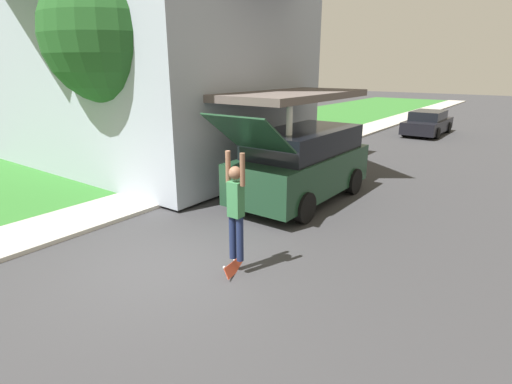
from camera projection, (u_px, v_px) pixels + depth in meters
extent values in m
plane|color=#333335|center=(166.00, 266.00, 7.69)|extent=(120.00, 120.00, 0.00)
cube|color=#2D6B28|center=(147.00, 157.00, 16.82)|extent=(10.00, 80.00, 0.08)
cube|color=#ADA89E|center=(226.00, 173.00, 14.32)|extent=(1.80, 80.00, 0.10)
cube|color=#99A3B2|center=(150.00, 80.00, 15.37)|extent=(10.63, 7.47, 6.24)
cube|color=#5B514C|center=(292.00, 95.00, 11.82)|extent=(2.60, 5.23, 0.20)
cylinder|color=silver|center=(288.00, 159.00, 10.20)|extent=(0.16, 0.16, 2.70)
cylinder|color=brown|center=(122.00, 133.00, 12.14)|extent=(0.36, 0.36, 3.37)
sphere|color=#1E4C1E|center=(113.00, 36.00, 11.31)|extent=(3.90, 3.90, 3.90)
cube|color=#193823|center=(302.00, 172.00, 11.29)|extent=(2.00, 4.75, 1.07)
cube|color=black|center=(305.00, 141.00, 11.12)|extent=(1.84, 3.71, 0.67)
cylinder|color=black|center=(298.00, 172.00, 13.10)|extent=(0.24, 0.78, 0.78)
cylinder|color=black|center=(353.00, 181.00, 12.01)|extent=(0.24, 0.78, 0.78)
cylinder|color=black|center=(243.00, 193.00, 10.84)|extent=(0.24, 0.78, 0.78)
cylinder|color=black|center=(304.00, 208.00, 9.75)|extent=(0.24, 0.78, 0.78)
cube|color=#193823|center=(249.00, 134.00, 9.01)|extent=(1.76, 1.31, 0.93)
cube|color=black|center=(427.00, 125.00, 22.70)|extent=(1.78, 4.52, 0.64)
cube|color=black|center=(428.00, 115.00, 22.45)|extent=(1.57, 2.35, 0.50)
cylinder|color=black|center=(418.00, 125.00, 24.29)|extent=(0.20, 0.62, 0.62)
cylinder|color=black|center=(449.00, 127.00, 23.32)|extent=(0.20, 0.62, 0.62)
cylinder|color=black|center=(404.00, 130.00, 22.21)|extent=(0.20, 0.62, 0.62)
cylinder|color=black|center=(437.00, 133.00, 21.24)|extent=(0.20, 0.62, 0.62)
cylinder|color=#192347|center=(233.00, 237.00, 7.30)|extent=(0.13, 0.13, 0.84)
cylinder|color=#192347|center=(240.00, 239.00, 7.20)|extent=(0.13, 0.13, 0.84)
cube|color=#337042|center=(236.00, 199.00, 7.03)|extent=(0.25, 0.20, 0.65)
sphere|color=brown|center=(235.00, 173.00, 6.88)|extent=(0.23, 0.23, 0.23)
cylinder|color=brown|center=(228.00, 167.00, 6.95)|extent=(0.09, 0.09, 0.57)
cylinder|color=brown|center=(242.00, 170.00, 6.77)|extent=(0.09, 0.09, 0.57)
cube|color=#B73D23|center=(234.00, 267.00, 7.49)|extent=(0.37, 0.78, 0.33)
cylinder|color=silver|center=(235.00, 260.00, 7.75)|extent=(0.03, 0.06, 0.06)
cylinder|color=silver|center=(238.00, 269.00, 7.75)|extent=(0.03, 0.06, 0.06)
cylinder|color=silver|center=(224.00, 268.00, 7.26)|extent=(0.03, 0.06, 0.06)
cylinder|color=silver|center=(228.00, 277.00, 7.26)|extent=(0.03, 0.06, 0.06)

